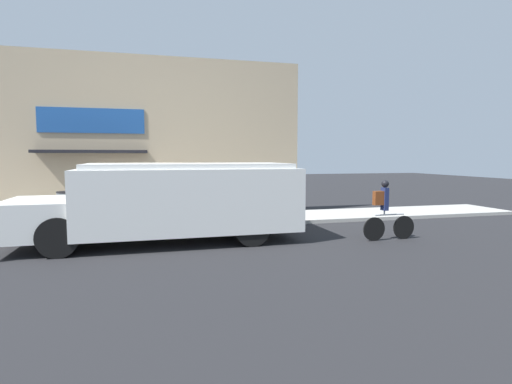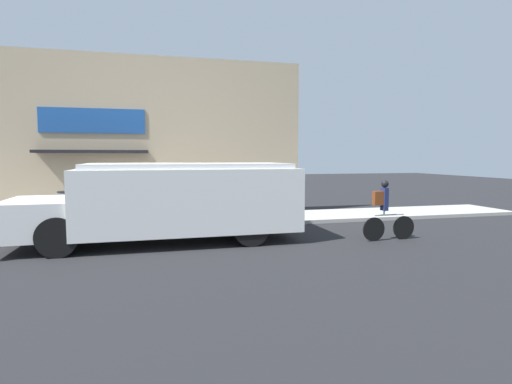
# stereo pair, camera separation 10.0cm
# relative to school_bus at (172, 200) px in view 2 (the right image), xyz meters

# --- Properties ---
(ground_plane) EXTENTS (70.00, 70.00, 0.00)m
(ground_plane) POSITION_rel_school_bus_xyz_m (-1.27, 1.63, -1.08)
(ground_plane) COLOR #232326
(sidewalk) EXTENTS (28.00, 2.38, 0.12)m
(sidewalk) POSITION_rel_school_bus_xyz_m (-1.27, 2.82, -1.02)
(sidewalk) COLOR #ADAAA3
(sidewalk) RESTS_ON ground_plane
(storefront) EXTENTS (12.53, 0.94, 5.71)m
(storefront) POSITION_rel_school_bus_xyz_m (-1.30, 4.42, 1.77)
(storefront) COLOR tan
(storefront) RESTS_ON ground_plane
(school_bus) EXTENTS (7.03, 2.88, 2.01)m
(school_bus) POSITION_rel_school_bus_xyz_m (0.00, 0.00, 0.00)
(school_bus) COLOR white
(school_bus) RESTS_ON ground_plane
(cyclist) EXTENTS (1.52, 0.20, 1.58)m
(cyclist) POSITION_rel_school_bus_xyz_m (5.37, -1.23, -0.31)
(cyclist) COLOR black
(cyclist) RESTS_ON ground_plane
(trash_bin) EXTENTS (0.61, 0.61, 0.95)m
(trash_bin) POSITION_rel_school_bus_xyz_m (-3.15, 3.44, -0.48)
(trash_bin) COLOR slate
(trash_bin) RESTS_ON sidewalk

